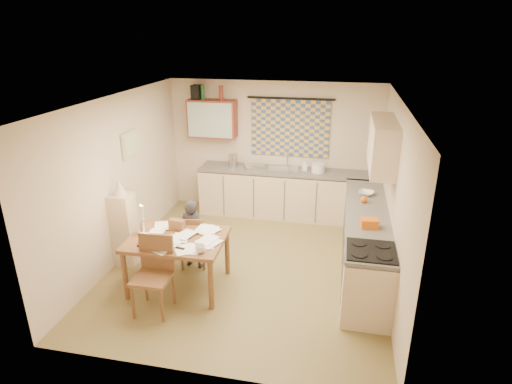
% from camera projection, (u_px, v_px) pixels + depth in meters
% --- Properties ---
extents(floor, '(4.00, 4.50, 0.02)m').
position_uv_depth(floor, '(249.00, 265.00, 6.54)').
color(floor, olive).
rests_on(floor, ground).
extents(ceiling, '(4.00, 4.50, 0.02)m').
position_uv_depth(ceiling, '(247.00, 99.00, 5.64)').
color(ceiling, white).
rests_on(ceiling, floor).
extents(wall_back, '(4.00, 0.02, 2.50)m').
position_uv_depth(wall_back, '(274.00, 148.00, 8.15)').
color(wall_back, beige).
rests_on(wall_back, floor).
extents(wall_front, '(4.00, 0.02, 2.50)m').
position_uv_depth(wall_front, '(195.00, 271.00, 4.03)').
color(wall_front, beige).
rests_on(wall_front, floor).
extents(wall_left, '(0.02, 4.50, 2.50)m').
position_uv_depth(wall_left, '(119.00, 179.00, 6.47)').
color(wall_left, beige).
rests_on(wall_left, floor).
extents(wall_right, '(0.02, 4.50, 2.50)m').
position_uv_depth(wall_right, '(395.00, 199.00, 5.71)').
color(wall_right, beige).
rests_on(wall_right, floor).
extents(window_blind, '(1.45, 0.03, 1.05)m').
position_uv_depth(window_blind, '(290.00, 128.00, 7.92)').
color(window_blind, '#364F7F').
rests_on(window_blind, wall_back).
extents(curtain_rod, '(1.60, 0.04, 0.04)m').
position_uv_depth(curtain_rod, '(291.00, 98.00, 7.70)').
color(curtain_rod, black).
rests_on(curtain_rod, wall_back).
extents(wall_cabinet, '(0.90, 0.34, 0.70)m').
position_uv_depth(wall_cabinet, '(212.00, 119.00, 8.01)').
color(wall_cabinet, maroon).
rests_on(wall_cabinet, wall_back).
extents(wall_cabinet_glass, '(0.84, 0.02, 0.64)m').
position_uv_depth(wall_cabinet_glass, '(210.00, 120.00, 7.85)').
color(wall_cabinet_glass, '#99B2A5').
rests_on(wall_cabinet_glass, wall_back).
extents(upper_cabinet_right, '(0.34, 1.30, 0.70)m').
position_uv_depth(upper_cabinet_right, '(383.00, 145.00, 6.03)').
color(upper_cabinet_right, '#CAAE8D').
rests_on(upper_cabinet_right, wall_right).
extents(framed_print, '(0.04, 0.50, 0.40)m').
position_uv_depth(framed_print, '(130.00, 144.00, 6.67)').
color(framed_print, beige).
rests_on(framed_print, wall_left).
extents(print_canvas, '(0.01, 0.42, 0.32)m').
position_uv_depth(print_canvas, '(132.00, 144.00, 6.66)').
color(print_canvas, white).
rests_on(print_canvas, wall_left).
extents(counter_back, '(3.30, 0.62, 0.92)m').
position_uv_depth(counter_back, '(287.00, 194.00, 8.10)').
color(counter_back, '#CAAE8D').
rests_on(counter_back, floor).
extents(counter_right, '(0.62, 2.95, 0.92)m').
position_uv_depth(counter_right, '(365.00, 242.00, 6.27)').
color(counter_right, '#CAAE8D').
rests_on(counter_right, floor).
extents(stove, '(0.60, 0.60, 0.94)m').
position_uv_depth(stove, '(368.00, 284.00, 5.22)').
color(stove, white).
rests_on(stove, floor).
extents(sink, '(0.62, 0.54, 0.10)m').
position_uv_depth(sink, '(283.00, 172.00, 7.96)').
color(sink, silver).
rests_on(sink, counter_back).
extents(tap, '(0.04, 0.04, 0.28)m').
position_uv_depth(tap, '(287.00, 160.00, 8.05)').
color(tap, silver).
rests_on(tap, counter_back).
extents(dish_rack, '(0.44, 0.41, 0.06)m').
position_uv_depth(dish_rack, '(254.00, 167.00, 8.04)').
color(dish_rack, silver).
rests_on(dish_rack, counter_back).
extents(kettle, '(0.19, 0.19, 0.24)m').
position_uv_depth(kettle, '(233.00, 161.00, 8.09)').
color(kettle, silver).
rests_on(kettle, counter_back).
extents(mixing_bowl, '(0.29, 0.29, 0.16)m').
position_uv_depth(mixing_bowl, '(318.00, 168.00, 7.80)').
color(mixing_bowl, white).
rests_on(mixing_bowl, counter_back).
extents(soap_bottle, '(0.12, 0.12, 0.21)m').
position_uv_depth(soap_bottle, '(305.00, 165.00, 7.88)').
color(soap_bottle, white).
rests_on(soap_bottle, counter_back).
extents(bowl, '(0.36, 0.36, 0.06)m').
position_uv_depth(bowl, '(366.00, 193.00, 6.75)').
color(bowl, white).
rests_on(bowl, counter_right).
extents(orange_bag, '(0.23, 0.18, 0.12)m').
position_uv_depth(orange_bag, '(369.00, 223.00, 5.65)').
color(orange_bag, orange).
rests_on(orange_bag, counter_right).
extents(fruit_orange, '(0.10, 0.10, 0.10)m').
position_uv_depth(fruit_orange, '(364.00, 200.00, 6.44)').
color(fruit_orange, orange).
rests_on(fruit_orange, counter_right).
extents(speaker, '(0.17, 0.21, 0.26)m').
position_uv_depth(speaker, '(197.00, 92.00, 7.89)').
color(speaker, black).
rests_on(speaker, wall_cabinet).
extents(bottle_green, '(0.09, 0.09, 0.26)m').
position_uv_depth(bottle_green, '(202.00, 92.00, 7.87)').
color(bottle_green, '#195926').
rests_on(bottle_green, wall_cabinet).
extents(bottle_brown, '(0.08, 0.08, 0.26)m').
position_uv_depth(bottle_brown, '(221.00, 93.00, 7.80)').
color(bottle_brown, maroon).
rests_on(bottle_brown, wall_cabinet).
extents(dining_table, '(1.31, 1.01, 0.75)m').
position_uv_depth(dining_table, '(179.00, 262.00, 5.89)').
color(dining_table, brown).
rests_on(dining_table, floor).
extents(chair_far, '(0.44, 0.44, 0.83)m').
position_uv_depth(chair_far, '(194.00, 250.00, 6.45)').
color(chair_far, brown).
rests_on(chair_far, floor).
extents(chair_near, '(0.45, 0.45, 0.99)m').
position_uv_depth(chair_near, '(154.00, 289.00, 5.40)').
color(chair_near, brown).
rests_on(chair_near, floor).
extents(person, '(0.48, 0.39, 1.08)m').
position_uv_depth(person, '(193.00, 234.00, 6.33)').
color(person, black).
rests_on(person, floor).
extents(shelf_stand, '(0.32, 0.30, 1.13)m').
position_uv_depth(shelf_stand, '(124.00, 229.00, 6.41)').
color(shelf_stand, '#CAAE8D').
rests_on(shelf_stand, floor).
extents(lampshade, '(0.20, 0.20, 0.22)m').
position_uv_depth(lampshade, '(119.00, 188.00, 6.17)').
color(lampshade, beige).
rests_on(lampshade, shelf_stand).
extents(letter_rack, '(0.23, 0.12, 0.16)m').
position_uv_depth(letter_rack, '(177.00, 225.00, 5.94)').
color(letter_rack, brown).
rests_on(letter_rack, dining_table).
extents(mug, '(0.20, 0.20, 0.10)m').
position_uv_depth(mug, '(200.00, 249.00, 5.36)').
color(mug, white).
rests_on(mug, dining_table).
extents(magazine, '(0.34, 0.37, 0.02)m').
position_uv_depth(magazine, '(138.00, 242.00, 5.62)').
color(magazine, maroon).
rests_on(magazine, dining_table).
extents(book, '(0.30, 0.33, 0.02)m').
position_uv_depth(book, '(148.00, 238.00, 5.73)').
color(book, orange).
rests_on(book, dining_table).
extents(orange_box, '(0.13, 0.09, 0.04)m').
position_uv_depth(orange_box, '(145.00, 246.00, 5.50)').
color(orange_box, orange).
rests_on(orange_box, dining_table).
extents(eyeglasses, '(0.14, 0.07, 0.02)m').
position_uv_depth(eyeglasses, '(180.00, 248.00, 5.46)').
color(eyeglasses, black).
rests_on(eyeglasses, dining_table).
extents(candle_holder, '(0.07, 0.07, 0.18)m').
position_uv_depth(candle_holder, '(142.00, 228.00, 5.83)').
color(candle_holder, silver).
rests_on(candle_holder, dining_table).
extents(candle, '(0.02, 0.02, 0.22)m').
position_uv_depth(candle, '(143.00, 213.00, 5.80)').
color(candle, white).
rests_on(candle, dining_table).
extents(candle_flame, '(0.02, 0.02, 0.02)m').
position_uv_depth(candle_flame, '(140.00, 205.00, 5.74)').
color(candle_flame, '#FFCC66').
rests_on(candle_flame, dining_table).
extents(papers, '(1.14, 0.97, 0.03)m').
position_uv_depth(papers, '(182.00, 239.00, 5.70)').
color(papers, white).
rests_on(papers, dining_table).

